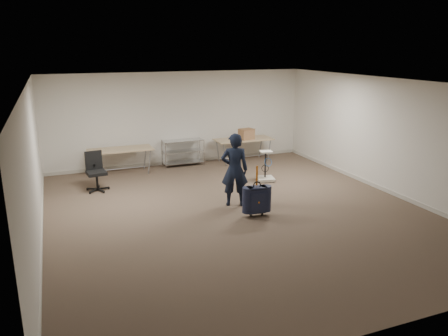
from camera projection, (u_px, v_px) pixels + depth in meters
name	position (u px, v px, depth m)	size (l,w,h in m)	color
ground	(237.00, 212.00, 9.60)	(9.00, 9.00, 0.00)	#4A3B2D
room_shell	(215.00, 191.00, 10.83)	(8.00, 9.00, 9.00)	silver
folding_table_left	(120.00, 151.00, 12.29)	(1.80, 0.75, 0.73)	tan
folding_table_right	(244.00, 140.00, 13.63)	(1.80, 0.75, 0.73)	tan
wire_shelf	(183.00, 151.00, 13.25)	(1.22, 0.47, 0.80)	#B9BCC0
person	(235.00, 170.00, 9.80)	(0.61, 0.40, 1.68)	black
suitcase	(257.00, 199.00, 9.26)	(0.43, 0.27, 1.11)	black
office_chair	(97.00, 179.00, 10.97)	(0.60, 0.60, 0.99)	black
equipment_cart	(266.00, 173.00, 11.77)	(0.53, 0.53, 0.83)	silver
cardboard_box	(246.00, 134.00, 13.54)	(0.43, 0.32, 0.32)	olive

